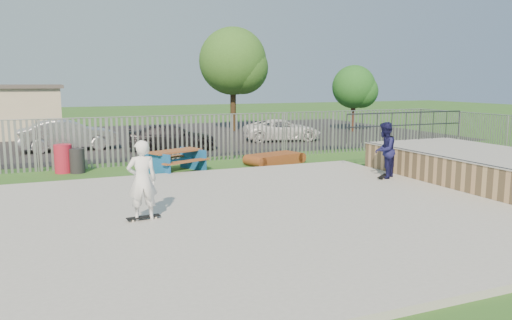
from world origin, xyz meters
name	(u,v)px	position (x,y,z in m)	size (l,w,h in m)	color
ground	(218,220)	(0.00, 0.00, 0.00)	(120.00, 120.00, 0.00)	#315E20
concrete_slab	(218,217)	(0.00, 0.00, 0.07)	(15.00, 12.00, 0.15)	#9D9D98
quarter_pipe	(474,166)	(9.50, 1.04, 0.56)	(5.50, 7.05, 2.19)	tan
fence	(203,153)	(1.00, 4.59, 1.00)	(26.04, 16.02, 2.00)	gray
picnic_table	(176,161)	(0.59, 6.86, 0.43)	(2.49, 2.30, 0.84)	brown
funbox	(275,159)	(4.87, 7.15, 0.22)	(2.36, 1.61, 0.43)	brown
trash_bin_red	(63,159)	(-3.33, 8.36, 0.54)	(0.64, 0.64, 1.07)	#AC1A2F
trash_bin_grey	(77,161)	(-2.85, 8.13, 0.46)	(0.55, 0.55, 0.92)	black
parking_lot	(118,139)	(0.00, 19.00, 0.01)	(40.00, 18.00, 0.02)	black
car_silver	(68,135)	(-2.91, 14.74, 0.79)	(1.62, 4.65, 1.53)	silver
car_dark	(172,137)	(1.88, 12.87, 0.66)	(1.78, 4.38, 1.27)	black
car_white	(282,130)	(8.65, 14.32, 0.64)	(2.04, 4.43, 1.23)	white
tree_mid	(233,61)	(8.03, 20.83, 4.74)	(4.56, 4.56, 7.04)	#382816
tree_right	(354,87)	(15.47, 17.37, 3.02)	(2.91, 2.91, 4.50)	#3E2218
skateboard_a	(383,177)	(6.68, 2.24, 0.19)	(0.76, 0.64, 0.08)	black
skateboard_b	(144,218)	(-1.81, 0.18, 0.19)	(0.82, 0.30, 0.08)	black
skater_navy	(385,150)	(6.68, 2.24, 1.11)	(0.93, 0.72, 1.91)	#141541
skater_white	(142,180)	(-1.81, 0.18, 1.11)	(0.70, 0.46, 1.91)	white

